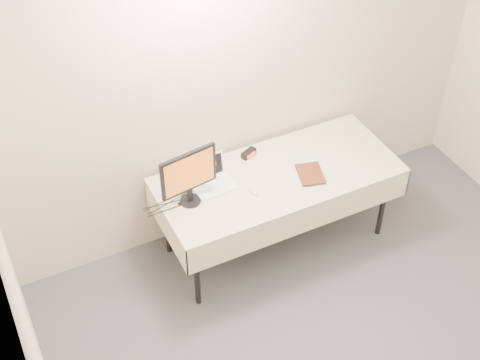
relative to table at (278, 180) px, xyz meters
name	(u,v)px	position (x,y,z in m)	size (l,w,h in m)	color
back_wall	(252,76)	(0.00, 0.45, 0.67)	(4.00, 0.10, 2.70)	beige
table	(278,180)	(0.00, 0.00, 0.00)	(1.86, 0.81, 0.74)	black
laptop	(211,179)	(-0.50, 0.13, 0.11)	(0.31, 0.26, 0.21)	white
monitor	(189,174)	(-0.71, 0.02, 0.32)	(0.43, 0.17, 0.45)	black
book	(299,164)	(0.12, -0.09, 0.19)	(0.18, 0.02, 0.25)	maroon
alarm_clock	(249,153)	(-0.10, 0.29, 0.09)	(0.14, 0.10, 0.05)	black
clicker	(253,191)	(-0.26, -0.10, 0.07)	(0.04, 0.09, 0.02)	silver
paper_form	(309,164)	(0.27, 0.00, 0.06)	(0.11, 0.28, 0.00)	#C2EABA
usb_dongle	(182,203)	(-0.78, 0.02, 0.07)	(0.06, 0.02, 0.01)	black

